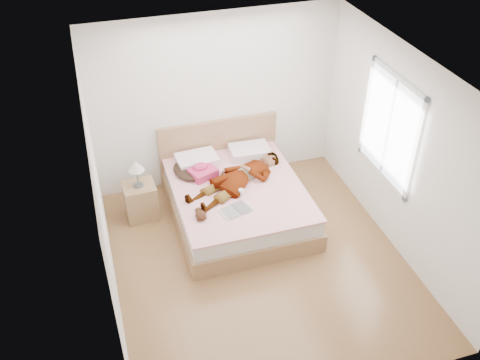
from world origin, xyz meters
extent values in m
plane|color=#55301A|center=(0.00, 0.00, 0.00)|extent=(4.00, 4.00, 0.00)
imported|color=white|center=(0.04, 1.06, 0.62)|extent=(1.73, 1.33, 0.23)
ellipsoid|color=black|center=(-0.53, 1.51, 0.55)|extent=(0.50, 0.61, 0.09)
cube|color=silver|center=(-0.46, 1.46, 0.69)|extent=(0.09, 0.10, 0.05)
plane|color=white|center=(0.00, 0.00, 2.60)|extent=(4.00, 4.00, 0.00)
plane|color=silver|center=(0.00, 2.00, 1.30)|extent=(3.60, 0.00, 3.60)
plane|color=silver|center=(0.00, -2.00, 1.30)|extent=(3.60, 0.00, 3.60)
plane|color=white|center=(-1.80, 0.00, 1.30)|extent=(0.00, 4.00, 4.00)
plane|color=silver|center=(1.80, 0.00, 1.30)|extent=(0.00, 4.00, 4.00)
cube|color=white|center=(1.78, 0.30, 1.50)|extent=(0.02, 1.10, 1.30)
cube|color=silver|center=(1.78, -0.28, 1.50)|extent=(0.04, 0.06, 1.42)
cube|color=silver|center=(1.78, 0.88, 1.50)|extent=(0.04, 0.06, 1.42)
cube|color=silver|center=(1.78, 0.30, 0.82)|extent=(0.04, 1.22, 0.06)
cube|color=silver|center=(1.78, 0.30, 2.18)|extent=(0.04, 1.22, 0.06)
cube|color=silver|center=(1.77, 0.30, 1.50)|extent=(0.03, 0.04, 1.30)
cube|color=olive|center=(0.00, 0.95, 0.13)|extent=(1.78, 2.08, 0.26)
cube|color=silver|center=(0.00, 0.95, 0.37)|extent=(1.70, 2.00, 0.22)
cube|color=white|center=(0.00, 0.95, 0.49)|extent=(1.74, 2.04, 0.03)
cube|color=brown|center=(0.00, 1.96, 0.50)|extent=(1.80, 0.07, 1.00)
cube|color=white|center=(-0.40, 1.67, 0.57)|extent=(0.61, 0.44, 0.13)
cube|color=silver|center=(0.40, 1.67, 0.57)|extent=(0.60, 0.43, 0.13)
cube|color=#D73A74|center=(-0.39, 1.34, 0.57)|extent=(0.44, 0.40, 0.12)
ellipsoid|color=#CE386E|center=(-0.42, 1.39, 0.64)|extent=(0.22, 0.16, 0.11)
cube|color=silver|center=(-0.17, 0.47, 0.52)|extent=(0.45, 0.36, 0.01)
cube|color=white|center=(-0.27, 0.44, 0.52)|extent=(0.26, 0.30, 0.02)
cube|color=#2A2A2A|center=(-0.07, 0.50, 0.52)|extent=(0.26, 0.30, 0.02)
cylinder|color=silver|center=(-0.01, 0.77, 0.55)|extent=(0.08, 0.08, 0.09)
torus|color=white|center=(0.03, 0.77, 0.56)|extent=(0.06, 0.01, 0.06)
cylinder|color=black|center=(-0.01, 0.77, 0.59)|extent=(0.07, 0.07, 0.00)
ellipsoid|color=black|center=(-0.64, 0.45, 0.57)|extent=(0.15, 0.17, 0.12)
ellipsoid|color=beige|center=(-0.64, 0.43, 0.58)|extent=(0.08, 0.09, 0.06)
sphere|color=black|center=(-0.65, 0.53, 0.58)|extent=(0.09, 0.09, 0.09)
sphere|color=pink|center=(-0.69, 0.55, 0.60)|extent=(0.03, 0.03, 0.03)
sphere|color=pink|center=(-0.62, 0.56, 0.60)|extent=(0.03, 0.03, 0.03)
ellipsoid|color=#321C0E|center=(-0.69, 0.41, 0.54)|extent=(0.04, 0.06, 0.03)
ellipsoid|color=black|center=(-0.59, 0.42, 0.54)|extent=(0.04, 0.06, 0.03)
cube|color=brown|center=(-1.29, 1.36, 0.27)|extent=(0.46, 0.41, 0.53)
cylinder|color=#474747|center=(-1.29, 1.36, 0.54)|extent=(0.14, 0.14, 0.02)
cylinder|color=#4D4D4D|center=(-1.29, 1.36, 0.68)|extent=(0.02, 0.02, 0.27)
cone|color=beige|center=(-1.29, 1.36, 0.86)|extent=(0.22, 0.22, 0.15)
camera|label=1|loc=(-1.69, -4.64, 4.87)|focal=40.00mm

